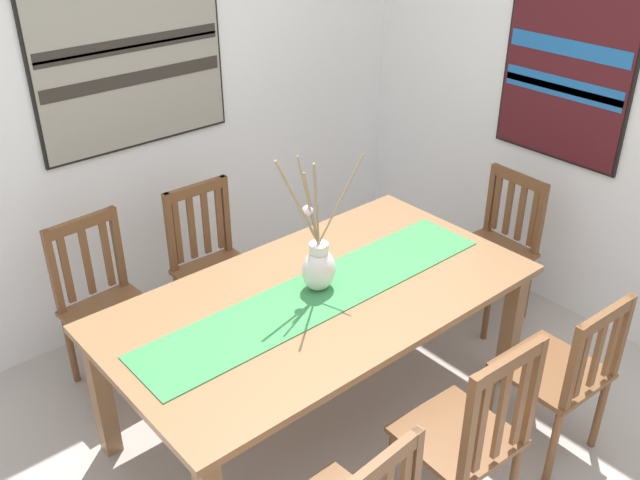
{
  "coord_description": "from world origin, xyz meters",
  "views": [
    {
      "loc": [
        -1.75,
        -1.65,
        2.54
      ],
      "look_at": [
        0.15,
        0.55,
        0.91
      ],
      "focal_mm": 39.59,
      "sensor_mm": 36.0,
      "label": 1
    }
  ],
  "objects_px": {
    "dining_table": "(320,309)",
    "centerpiece_vase": "(318,265)",
    "painting_on_back_wall": "(130,53)",
    "painting_on_side_wall": "(568,64)",
    "chair_2": "(106,304)",
    "chair_5": "(214,264)",
    "chair_1": "(469,435)",
    "chair_4": "(496,245)",
    "chair_0": "(562,372)"
  },
  "relations": [
    {
      "from": "chair_2",
      "to": "painting_on_side_wall",
      "type": "distance_m",
      "value": 2.8
    },
    {
      "from": "dining_table",
      "to": "chair_2",
      "type": "relative_size",
      "value": 2.18
    },
    {
      "from": "dining_table",
      "to": "painting_on_back_wall",
      "type": "relative_size",
      "value": 1.84
    },
    {
      "from": "chair_1",
      "to": "painting_on_side_wall",
      "type": "height_order",
      "value": "painting_on_side_wall"
    },
    {
      "from": "chair_0",
      "to": "chair_4",
      "type": "height_order",
      "value": "chair_4"
    },
    {
      "from": "painting_on_back_wall",
      "to": "painting_on_side_wall",
      "type": "xyz_separation_m",
      "value": [
        1.89,
        -1.42,
        -0.1
      ]
    },
    {
      "from": "centerpiece_vase",
      "to": "chair_2",
      "type": "height_order",
      "value": "centerpiece_vase"
    },
    {
      "from": "centerpiece_vase",
      "to": "chair_1",
      "type": "xyz_separation_m",
      "value": [
        -0.0,
        -0.92,
        -0.37
      ]
    },
    {
      "from": "centerpiece_vase",
      "to": "chair_4",
      "type": "height_order",
      "value": "centerpiece_vase"
    },
    {
      "from": "centerpiece_vase",
      "to": "painting_on_back_wall",
      "type": "relative_size",
      "value": 0.64
    },
    {
      "from": "dining_table",
      "to": "painting_on_back_wall",
      "type": "height_order",
      "value": "painting_on_back_wall"
    },
    {
      "from": "chair_2",
      "to": "painting_on_side_wall",
      "type": "xyz_separation_m",
      "value": [
        2.42,
        -0.97,
        1.02
      ]
    },
    {
      "from": "dining_table",
      "to": "chair_5",
      "type": "distance_m",
      "value": 0.91
    },
    {
      "from": "chair_1",
      "to": "chair_5",
      "type": "height_order",
      "value": "chair_1"
    },
    {
      "from": "chair_0",
      "to": "painting_on_back_wall",
      "type": "distance_m",
      "value": 2.66
    },
    {
      "from": "dining_table",
      "to": "chair_5",
      "type": "relative_size",
      "value": 2.18
    },
    {
      "from": "painting_on_side_wall",
      "to": "chair_2",
      "type": "bearing_deg",
      "value": 158.09
    },
    {
      "from": "chair_0",
      "to": "chair_1",
      "type": "relative_size",
      "value": 0.9
    },
    {
      "from": "centerpiece_vase",
      "to": "dining_table",
      "type": "bearing_deg",
      "value": -123.09
    },
    {
      "from": "chair_2",
      "to": "chair_4",
      "type": "height_order",
      "value": "chair_2"
    },
    {
      "from": "chair_1",
      "to": "dining_table",
      "type": "bearing_deg",
      "value": 91.42
    },
    {
      "from": "chair_1",
      "to": "chair_2",
      "type": "xyz_separation_m",
      "value": [
        -0.67,
        1.82,
        -0.01
      ]
    },
    {
      "from": "chair_2",
      "to": "painting_on_back_wall",
      "type": "relative_size",
      "value": 0.84
    },
    {
      "from": "dining_table",
      "to": "chair_4",
      "type": "distance_m",
      "value": 1.39
    },
    {
      "from": "chair_5",
      "to": "dining_table",
      "type": "bearing_deg",
      "value": -88.99
    },
    {
      "from": "chair_1",
      "to": "chair_4",
      "type": "distance_m",
      "value": 1.62
    },
    {
      "from": "chair_5",
      "to": "painting_on_back_wall",
      "type": "relative_size",
      "value": 0.84
    },
    {
      "from": "chair_4",
      "to": "painting_on_back_wall",
      "type": "relative_size",
      "value": 0.81
    },
    {
      "from": "chair_1",
      "to": "chair_5",
      "type": "distance_m",
      "value": 1.78
    },
    {
      "from": "chair_1",
      "to": "chair_2",
      "type": "height_order",
      "value": "chair_1"
    },
    {
      "from": "chair_0",
      "to": "chair_2",
      "type": "distance_m",
      "value": 2.26
    },
    {
      "from": "dining_table",
      "to": "chair_0",
      "type": "relative_size",
      "value": 2.3
    },
    {
      "from": "painting_on_side_wall",
      "to": "chair_1",
      "type": "bearing_deg",
      "value": -154.17
    },
    {
      "from": "centerpiece_vase",
      "to": "chair_5",
      "type": "relative_size",
      "value": 0.76
    },
    {
      "from": "dining_table",
      "to": "centerpiece_vase",
      "type": "height_order",
      "value": "centerpiece_vase"
    },
    {
      "from": "chair_0",
      "to": "chair_2",
      "type": "relative_size",
      "value": 0.95
    },
    {
      "from": "painting_on_side_wall",
      "to": "centerpiece_vase",
      "type": "bearing_deg",
      "value": 177.39
    },
    {
      "from": "dining_table",
      "to": "chair_4",
      "type": "bearing_deg",
      "value": 0.08
    },
    {
      "from": "chair_1",
      "to": "chair_4",
      "type": "relative_size",
      "value": 1.09
    },
    {
      "from": "chair_0",
      "to": "chair_4",
      "type": "xyz_separation_m",
      "value": [
        0.71,
        0.9,
        0.01
      ]
    },
    {
      "from": "chair_1",
      "to": "painting_on_side_wall",
      "type": "xyz_separation_m",
      "value": [
        1.74,
        0.84,
        1.0
      ]
    },
    {
      "from": "painting_on_back_wall",
      "to": "chair_4",
      "type": "bearing_deg",
      "value": -42.45
    },
    {
      "from": "dining_table",
      "to": "chair_2",
      "type": "xyz_separation_m",
      "value": [
        -0.65,
        0.93,
        -0.16
      ]
    },
    {
      "from": "chair_0",
      "to": "chair_1",
      "type": "height_order",
      "value": "chair_1"
    },
    {
      "from": "painting_on_back_wall",
      "to": "chair_5",
      "type": "bearing_deg",
      "value": -77.53
    },
    {
      "from": "dining_table",
      "to": "chair_1",
      "type": "height_order",
      "value": "chair_1"
    },
    {
      "from": "chair_4",
      "to": "chair_5",
      "type": "xyz_separation_m",
      "value": [
        -1.4,
        0.89,
        0.01
      ]
    },
    {
      "from": "chair_1",
      "to": "painting_on_side_wall",
      "type": "relative_size",
      "value": 0.88
    },
    {
      "from": "painting_on_back_wall",
      "to": "chair_0",
      "type": "bearing_deg",
      "value": -70.76
    },
    {
      "from": "chair_1",
      "to": "chair_4",
      "type": "xyz_separation_m",
      "value": [
        1.36,
        0.89,
        -0.02
      ]
    }
  ]
}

